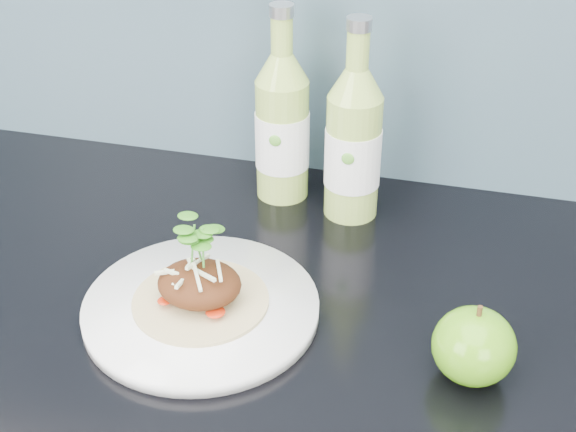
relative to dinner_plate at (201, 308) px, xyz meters
name	(u,v)px	position (x,y,z in m)	size (l,w,h in m)	color
dinner_plate	(201,308)	(0.00, 0.00, 0.00)	(0.32, 0.32, 0.02)	white
pork_taco	(199,281)	(0.00, 0.00, 0.04)	(0.15, 0.15, 0.10)	tan
green_apple	(474,346)	(0.28, -0.02, 0.03)	(0.09, 0.09, 0.09)	#35810E
cider_bottle_left	(282,127)	(0.02, 0.27, 0.09)	(0.09, 0.09, 0.26)	#9ABA4D
cider_bottle_right	(353,144)	(0.12, 0.24, 0.09)	(0.09, 0.09, 0.26)	#9ABC4E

